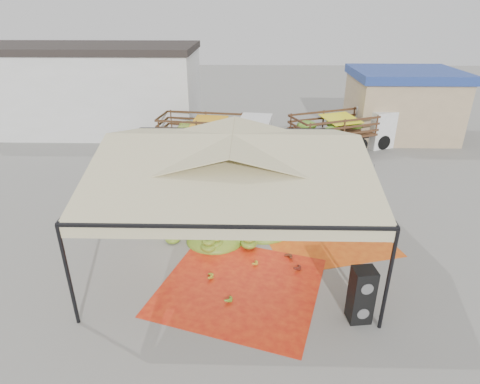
{
  "coord_description": "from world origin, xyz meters",
  "views": [
    {
      "loc": [
        0.51,
        -12.1,
        7.74
      ],
      "look_at": [
        0.2,
        1.5,
        1.3
      ],
      "focal_mm": 30.0,
      "sensor_mm": 36.0,
      "label": 1
    }
  ],
  "objects_px": {
    "speaker_stack": "(361,295)",
    "truck_right": "(348,126)",
    "truck_left": "(220,130)",
    "banana_heap": "(227,214)",
    "vendor": "(206,187)"
  },
  "relations": [
    {
      "from": "banana_heap",
      "to": "truck_right",
      "type": "bearing_deg",
      "value": 55.17
    },
    {
      "from": "speaker_stack",
      "to": "truck_right",
      "type": "relative_size",
      "value": 0.25
    },
    {
      "from": "speaker_stack",
      "to": "vendor",
      "type": "distance_m",
      "value": 8.14
    },
    {
      "from": "banana_heap",
      "to": "vendor",
      "type": "distance_m",
      "value": 2.08
    },
    {
      "from": "banana_heap",
      "to": "truck_left",
      "type": "relative_size",
      "value": 0.82
    },
    {
      "from": "banana_heap",
      "to": "truck_right",
      "type": "xyz_separation_m",
      "value": [
        6.51,
        9.35,
        0.75
      ]
    },
    {
      "from": "banana_heap",
      "to": "speaker_stack",
      "type": "bearing_deg",
      "value": -51.85
    },
    {
      "from": "speaker_stack",
      "to": "truck_left",
      "type": "xyz_separation_m",
      "value": [
        -4.62,
        13.21,
        0.5
      ]
    },
    {
      "from": "speaker_stack",
      "to": "truck_right",
      "type": "bearing_deg",
      "value": 71.7
    },
    {
      "from": "banana_heap",
      "to": "vendor",
      "type": "relative_size",
      "value": 3.08
    },
    {
      "from": "vendor",
      "to": "truck_right",
      "type": "bearing_deg",
      "value": -144.68
    },
    {
      "from": "vendor",
      "to": "truck_left",
      "type": "relative_size",
      "value": 0.27
    },
    {
      "from": "truck_left",
      "to": "truck_right",
      "type": "distance_m",
      "value": 7.41
    },
    {
      "from": "speaker_stack",
      "to": "truck_right",
      "type": "distance_m",
      "value": 14.43
    },
    {
      "from": "truck_left",
      "to": "speaker_stack",
      "type": "bearing_deg",
      "value": -62.53
    }
  ]
}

